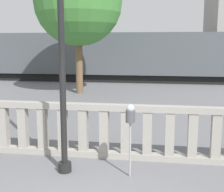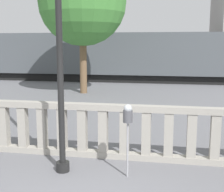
{
  "view_description": "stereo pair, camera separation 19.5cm",
  "coord_description": "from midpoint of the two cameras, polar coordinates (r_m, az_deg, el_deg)",
  "views": [
    {
      "loc": [
        1.02,
        -3.99,
        2.61
      ],
      "look_at": [
        -0.23,
        3.82,
        1.28
      ],
      "focal_mm": 50.0,
      "sensor_mm": 36.0,
      "label": 1
    },
    {
      "loc": [
        1.22,
        -3.96,
        2.61
      ],
      "look_at": [
        -0.23,
        3.82,
        1.28
      ],
      "focal_mm": 50.0,
      "sensor_mm": 36.0,
      "label": 2
    }
  ],
  "objects": [
    {
      "name": "tree_left",
      "position": [
        16.76,
        -6.56,
        16.79
      ],
      "size": [
        4.55,
        4.55,
        7.04
      ],
      "color": "brown",
      "rests_on": "ground"
    },
    {
      "name": "parking_meter",
      "position": [
        6.03,
        2.45,
        -4.1
      ],
      "size": [
        0.19,
        0.19,
        1.46
      ],
      "color": "#99999E",
      "rests_on": "ground"
    },
    {
      "name": "balustrade",
      "position": [
        7.17,
        -0.26,
        -6.51
      ],
      "size": [
        15.89,
        0.24,
        1.26
      ],
      "color": "#9E998E",
      "rests_on": "ground"
    },
    {
      "name": "train_near",
      "position": [
        21.98,
        6.76,
        7.26
      ],
      "size": [
        23.53,
        2.97,
        3.95
      ],
      "color": "black",
      "rests_on": "ground"
    }
  ]
}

